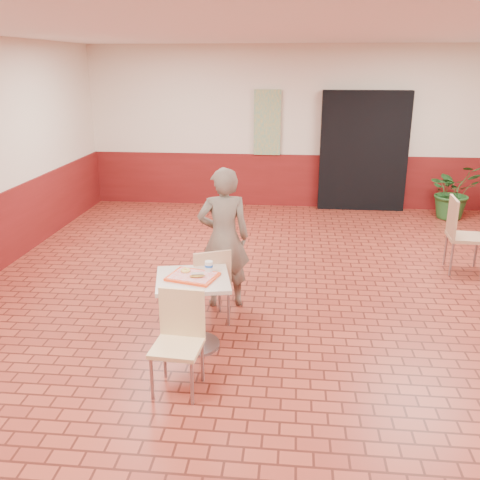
# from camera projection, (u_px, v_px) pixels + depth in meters

# --- Properties ---
(room_shell) EXTENTS (8.01, 10.01, 3.01)m
(room_shell) POSITION_uv_depth(u_px,v_px,m) (301.00, 186.00, 5.30)
(room_shell) COLOR maroon
(room_shell) RESTS_ON ground
(wainscot_band) EXTENTS (8.00, 10.00, 1.00)m
(wainscot_band) POSITION_uv_depth(u_px,v_px,m) (298.00, 279.00, 5.61)
(wainscot_band) COLOR #601212
(wainscot_band) RESTS_ON ground
(corridor_doorway) EXTENTS (1.60, 0.22, 2.20)m
(corridor_doorway) POSITION_uv_depth(u_px,v_px,m) (363.00, 151.00, 9.92)
(corridor_doorway) COLOR black
(corridor_doorway) RESTS_ON ground
(promo_poster) EXTENTS (0.50, 0.03, 1.20)m
(promo_poster) POSITION_uv_depth(u_px,v_px,m) (267.00, 123.00, 9.99)
(promo_poster) COLOR gray
(promo_poster) RESTS_ON wainscot_band
(main_table) EXTENTS (0.68, 0.68, 0.72)m
(main_table) POSITION_uv_depth(u_px,v_px,m) (193.00, 301.00, 5.14)
(main_table) COLOR #BEAC99
(main_table) RESTS_ON ground
(chair_main_front) EXTENTS (0.43, 0.43, 0.86)m
(chair_main_front) POSITION_uv_depth(u_px,v_px,m) (179.00, 336.00, 4.49)
(chair_main_front) COLOR #E8C48B
(chair_main_front) RESTS_ON ground
(chair_main_back) EXTENTS (0.52, 0.52, 0.85)m
(chair_main_back) POSITION_uv_depth(u_px,v_px,m) (210.00, 283.00, 5.59)
(chair_main_back) COLOR tan
(chair_main_back) RESTS_ON ground
(customer) EXTENTS (0.66, 0.51, 1.60)m
(customer) POSITION_uv_depth(u_px,v_px,m) (224.00, 238.00, 5.96)
(customer) COLOR #675D50
(customer) RESTS_ON ground
(serving_tray) EXTENTS (0.44, 0.34, 0.03)m
(serving_tray) POSITION_uv_depth(u_px,v_px,m) (193.00, 277.00, 5.06)
(serving_tray) COLOR red
(serving_tray) RESTS_ON main_table
(ring_donut) EXTENTS (0.11, 0.11, 0.03)m
(ring_donut) POSITION_uv_depth(u_px,v_px,m) (186.00, 270.00, 5.13)
(ring_donut) COLOR #EECA56
(ring_donut) RESTS_ON serving_tray
(long_john_donut) EXTENTS (0.14, 0.09, 0.04)m
(long_john_donut) POSITION_uv_depth(u_px,v_px,m) (197.00, 275.00, 5.00)
(long_john_donut) COLOR #B48D34
(long_john_donut) RESTS_ON serving_tray
(paper_cup) EXTENTS (0.08, 0.08, 0.10)m
(paper_cup) POSITION_uv_depth(u_px,v_px,m) (209.00, 266.00, 5.14)
(paper_cup) COLOR silver
(paper_cup) RESTS_ON serving_tray
(chair_second_left) EXTENTS (0.49, 0.49, 1.00)m
(chair_second_left) POSITION_uv_depth(u_px,v_px,m) (461.00, 231.00, 7.03)
(chair_second_left) COLOR tan
(chair_second_left) RESTS_ON ground
(potted_plant) EXTENTS (1.11, 1.05, 0.99)m
(potted_plant) POSITION_uv_depth(u_px,v_px,m) (453.00, 191.00, 9.51)
(potted_plant) COLOR #225723
(potted_plant) RESTS_ON ground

